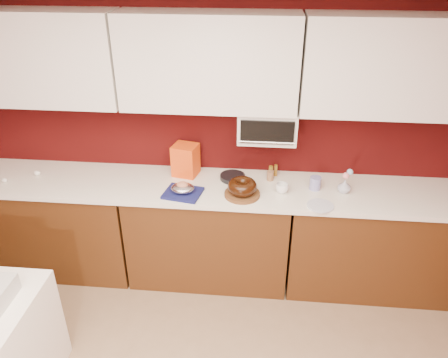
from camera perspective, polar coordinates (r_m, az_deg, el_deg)
ceiling at (r=1.17m, az=-16.70°, el=21.16°), size 4.00×4.50×0.02m
wall_back at (r=3.63m, az=-1.54°, el=6.39°), size 4.00×0.02×2.50m
base_cabinet_left at (r=4.13m, az=-20.72°, el=-5.58°), size 1.31×0.58×0.86m
base_cabinet_center at (r=3.76m, az=-1.95°, el=-7.07°), size 1.31×0.58×0.86m
base_cabinet_right at (r=3.85m, az=18.34°, el=-7.83°), size 1.31×0.58×0.86m
countertop at (r=3.52m, az=-2.07°, el=-1.11°), size 4.00×0.62×0.04m
upper_cabinet_left at (r=3.70m, az=-23.66°, el=14.27°), size 1.31×0.33×0.70m
upper_cabinet_center at (r=3.29m, az=-2.04°, el=15.00°), size 1.31×0.33×0.70m
upper_cabinet_right at (r=3.39m, az=21.62°, el=13.48°), size 1.31×0.33×0.70m
toaster_oven at (r=3.43m, az=5.69°, el=7.10°), size 0.45×0.30×0.25m
toaster_oven_door at (r=3.28m, az=5.66°, el=6.08°), size 0.40×0.02×0.18m
toaster_oven_handle at (r=3.29m, az=5.60°, el=4.77°), size 0.42×0.02×0.02m
cake_base at (r=3.36m, az=2.39°, el=-1.99°), size 0.35×0.35×0.03m
bundt_cake at (r=3.33m, az=2.41°, el=-1.00°), size 0.23×0.23×0.09m
navy_towel at (r=3.40m, az=-5.39°, el=-1.83°), size 0.32×0.28×0.02m
foil_ham_nest at (r=3.37m, az=-5.43°, el=-1.19°), size 0.18×0.15×0.07m
roasted_ham at (r=3.36m, az=-5.45°, el=-0.82°), size 0.11×0.10×0.06m
pandoro_box at (r=3.63m, az=-5.04°, el=2.50°), size 0.23×0.22×0.26m
dark_pan at (r=3.59m, az=1.13°, el=0.26°), size 0.25×0.25×0.04m
coffee_mug at (r=3.42m, az=7.60°, el=-1.08°), size 0.12×0.12×0.09m
blue_jar at (r=3.51m, az=11.82°, el=-0.54°), size 0.10×0.10×0.10m
flower_vase at (r=3.51m, az=15.45°, el=-0.82°), size 0.09×0.09×0.12m
flower_pink at (r=3.47m, az=15.64°, el=0.43°), size 0.05×0.05×0.05m
flower_blue at (r=3.48m, az=16.12°, el=0.88°), size 0.05×0.05×0.05m
china_plate at (r=3.31m, az=12.48°, el=-3.43°), size 0.20×0.20×0.01m
amber_bottle at (r=3.62m, az=6.12°, el=0.95°), size 0.05×0.05×0.10m
paper_cup at (r=3.58m, az=6.06°, el=0.43°), size 0.06×0.06×0.08m
egg_left at (r=3.97m, az=-26.75°, el=-0.13°), size 0.05×0.04×0.04m
egg_right at (r=3.97m, az=-23.22°, el=0.73°), size 0.06×0.05×0.04m
amber_bottle_tall at (r=3.65m, az=6.76°, el=1.13°), size 0.03×0.03×0.10m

